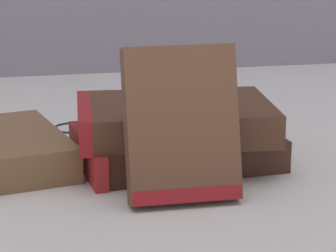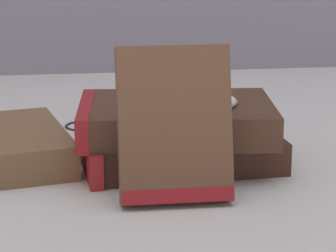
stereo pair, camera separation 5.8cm
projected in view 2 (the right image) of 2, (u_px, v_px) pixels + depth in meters
ground_plane at (161, 166)px, 0.76m from camera, size 3.00×3.00×0.00m
book_flat_bottom at (172, 147)px, 0.77m from camera, size 0.19×0.15×0.03m
book_flat_top at (171, 120)px, 0.75m from camera, size 0.19×0.14×0.03m
book_leaning_front at (169, 131)px, 0.66m from camera, size 0.09×0.05×0.13m
pocket_watch at (208, 101)px, 0.74m from camera, size 0.05×0.06×0.01m
reading_glasses at (105, 122)px, 0.91m from camera, size 0.10×0.07×0.00m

